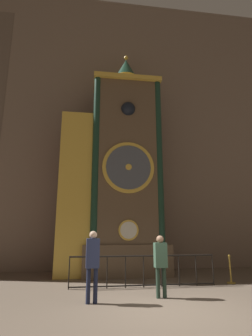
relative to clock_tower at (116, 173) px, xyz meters
name	(u,v)px	position (x,y,z in m)	size (l,w,h in m)	color
ground_plane	(168,311)	(0.76, -4.76, -4.17)	(28.00, 28.00, 0.00)	brown
cathedral_back_wall	(126,122)	(0.67, 1.56, 3.10)	(24.00, 0.32, 14.56)	#7A6656
clock_tower	(116,173)	(0.00, 0.00, 0.00)	(4.56, 1.77, 10.05)	brown
railing_fence	(144,269)	(0.72, -2.26, -3.62)	(4.76, 0.05, 0.98)	black
visitor_near	(93,259)	(-0.95, -3.93, -3.11)	(0.35, 0.23, 1.76)	#1B213A
visitor_far	(161,260)	(0.92, -3.64, -3.19)	(0.35, 0.24, 1.63)	#213427
stanchion_post	(231,274)	(3.80, -2.06, -3.87)	(0.28, 0.28, 0.94)	#B28E33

